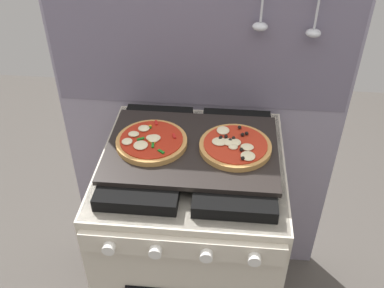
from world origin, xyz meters
name	(u,v)px	position (x,y,z in m)	size (l,w,h in m)	color
kitchen_backsplash	(200,121)	(0.00, 0.33, 0.79)	(1.10, 0.08, 1.55)	gray
stove	(192,244)	(0.00, 0.00, 0.45)	(0.60, 0.64, 0.90)	beige
baking_tray	(192,149)	(0.00, 0.00, 0.91)	(0.54, 0.38, 0.02)	black
pizza_left	(151,141)	(-0.13, 0.00, 0.93)	(0.23, 0.23, 0.03)	#C18947
pizza_right	(235,147)	(0.13, 0.00, 0.93)	(0.23, 0.23, 0.03)	#C18947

